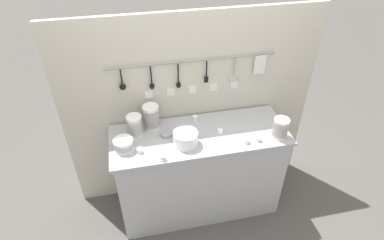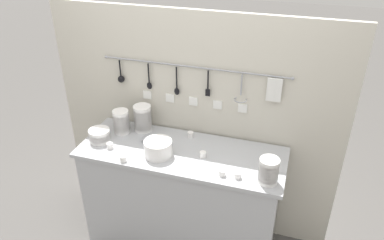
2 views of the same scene
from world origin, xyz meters
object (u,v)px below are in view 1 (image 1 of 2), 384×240
(bowl_stack_tall_left, at_px, (280,128))
(plate_stack, at_px, (186,138))
(cup_by_caddy, at_px, (163,158))
(cup_front_left, at_px, (195,118))
(cup_mid_row, at_px, (247,141))
(bowl_stack_wide_centre, at_px, (151,117))
(cup_back_left, at_px, (258,139))
(cup_back_right, at_px, (220,131))
(bowl_stack_short_front, at_px, (124,144))
(bowl_stack_nested_right, at_px, (135,126))
(steel_mixing_bowl, at_px, (166,134))
(cup_edge_near, at_px, (140,150))

(bowl_stack_tall_left, height_order, plate_stack, bowl_stack_tall_left)
(cup_by_caddy, distance_m, cup_front_left, 0.59)
(bowl_stack_tall_left, xyz_separation_m, cup_mid_row, (-0.31, -0.02, -0.07))
(bowl_stack_wide_centre, xyz_separation_m, cup_back_left, (0.87, -0.39, -0.09))
(bowl_stack_wide_centre, xyz_separation_m, cup_front_left, (0.41, 0.02, -0.09))
(cup_front_left, height_order, cup_back_right, same)
(bowl_stack_wide_centre, bearing_deg, cup_by_caddy, -85.25)
(bowl_stack_wide_centre, xyz_separation_m, cup_back_right, (0.58, -0.23, -0.09))
(cup_by_caddy, bearing_deg, bowl_stack_short_front, 146.91)
(bowl_stack_nested_right, bearing_deg, bowl_stack_tall_left, -13.24)
(steel_mixing_bowl, height_order, cup_front_left, cup_front_left)
(bowl_stack_short_front, height_order, cup_edge_near, bowl_stack_short_front)
(bowl_stack_nested_right, relative_size, cup_front_left, 4.11)
(bowl_stack_short_front, height_order, plate_stack, plate_stack)
(cup_by_caddy, bearing_deg, cup_back_right, 22.57)
(bowl_stack_nested_right, distance_m, bowl_stack_tall_left, 1.26)
(bowl_stack_tall_left, xyz_separation_m, cup_edge_near, (-1.21, 0.05, -0.07))
(bowl_stack_tall_left, xyz_separation_m, cup_front_left, (-0.67, 0.39, -0.07))
(bowl_stack_nested_right, relative_size, cup_back_left, 4.11)
(steel_mixing_bowl, distance_m, cup_back_left, 0.80)
(bowl_stack_nested_right, distance_m, cup_back_left, 1.07)
(plate_stack, distance_m, cup_edge_near, 0.39)
(bowl_stack_short_front, xyz_separation_m, cup_by_caddy, (0.30, -0.19, -0.03))
(cup_mid_row, relative_size, cup_back_right, 1.00)
(bowl_stack_tall_left, bearing_deg, cup_edge_near, 177.85)
(bowl_stack_wide_centre, distance_m, bowl_stack_tall_left, 1.14)
(bowl_stack_wide_centre, distance_m, steel_mixing_bowl, 0.21)
(bowl_stack_nested_right, xyz_separation_m, cup_edge_near, (0.02, -0.24, -0.08))
(bowl_stack_tall_left, xyz_separation_m, cup_back_left, (-0.20, -0.02, -0.07))
(cup_edge_near, bearing_deg, plate_stack, 3.90)
(bowl_stack_tall_left, bearing_deg, bowl_stack_wide_centre, 160.94)
(cup_by_caddy, bearing_deg, cup_edge_near, 144.33)
(bowl_stack_short_front, distance_m, plate_stack, 0.52)
(cup_by_caddy, height_order, cup_back_right, same)
(bowl_stack_short_front, height_order, steel_mixing_bowl, bowl_stack_short_front)
(bowl_stack_tall_left, height_order, cup_by_caddy, bowl_stack_tall_left)
(bowl_stack_short_front, relative_size, cup_back_left, 3.44)
(bowl_stack_tall_left, bearing_deg, cup_back_left, -174.92)
(bowl_stack_short_front, distance_m, bowl_stack_tall_left, 1.34)
(cup_by_caddy, bearing_deg, cup_front_left, 51.69)
(cup_front_left, bearing_deg, steel_mixing_bowl, -151.21)
(bowl_stack_short_front, bearing_deg, cup_back_right, 2.03)
(cup_edge_near, distance_m, cup_mid_row, 0.90)
(plate_stack, xyz_separation_m, cup_back_left, (0.62, -0.09, -0.04))
(bowl_stack_wide_centre, xyz_separation_m, bowl_stack_tall_left, (1.07, -0.37, -0.02))
(cup_mid_row, relative_size, cup_front_left, 1.00)
(bowl_stack_tall_left, distance_m, cup_mid_row, 0.32)
(cup_back_right, bearing_deg, steel_mixing_bowl, 170.45)
(cup_back_left, distance_m, cup_by_caddy, 0.84)
(cup_edge_near, bearing_deg, cup_back_left, -3.58)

